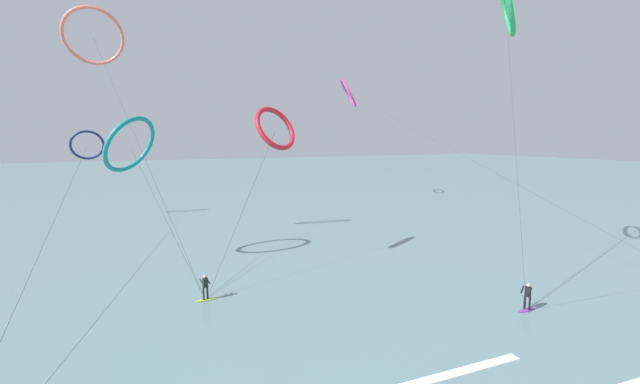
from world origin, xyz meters
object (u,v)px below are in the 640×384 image
object	(u,v)px
surfer_violet	(527,299)
kite_teal	(130,145)
kite_coral	(93,36)
kite_magenta	(349,93)
kite_emerald	(506,1)
kite_crimson	(275,128)
kite_navy	(87,145)
surfer_lime	(205,289)

from	to	relation	value
surfer_violet	kite_teal	bearing A→B (deg)	26.83
kite_coral	kite_magenta	xyz separation A→B (m)	(35.07, 16.86, -1.53)
kite_emerald	surfer_violet	bearing A→B (deg)	-163.99
kite_crimson	kite_teal	xyz separation A→B (m)	(-10.50, 4.38, -1.27)
kite_coral	kite_emerald	distance (m)	34.04
kite_crimson	kite_magenta	xyz separation A→B (m)	(22.12, 28.00, 6.60)
surfer_violet	kite_coral	xyz separation A→B (m)	(-23.78, 25.99, 18.52)
kite_coral	kite_teal	bearing A→B (deg)	111.42
surfer_violet	kite_navy	distance (m)	50.65
kite_magenta	kite_navy	world-z (taller)	kite_magenta
kite_magenta	kite_navy	bearing A→B (deg)	117.09
surfer_lime	kite_coral	bearing A→B (deg)	-90.47
kite_coral	kite_navy	distance (m)	19.21
surfer_violet	surfer_lime	world-z (taller)	same
surfer_lime	kite_navy	world-z (taller)	kite_navy
surfer_violet	kite_crimson	bearing A→B (deg)	14.96
kite_magenta	kite_emerald	bearing A→B (deg)	-164.95
surfer_violet	kite_crimson	xyz separation A→B (m)	(-10.83, 14.84, 10.39)
surfer_lime	kite_emerald	xyz separation A→B (m)	(21.45, -3.41, 19.48)
kite_crimson	surfer_violet	bearing A→B (deg)	-78.91
kite_navy	kite_teal	xyz separation A→B (m)	(5.08, -23.10, 0.37)
surfer_lime	kite_magenta	size ratio (longest dim) A/B	0.03
kite_coral	kite_emerald	bearing A→B (deg)	146.39
kite_navy	kite_emerald	size ratio (longest dim) A/B	2.07
kite_magenta	kite_teal	size ratio (longest dim) A/B	4.25
kite_crimson	kite_coral	distance (m)	18.92
surfer_violet	surfer_lime	bearing A→B (deg)	39.47
surfer_violet	kite_magenta	world-z (taller)	kite_magenta
kite_navy	kite_teal	bearing A→B (deg)	94.51
surfer_violet	kite_magenta	xyz separation A→B (m)	(11.29, 42.85, 16.99)
surfer_lime	kite_coral	world-z (taller)	kite_coral
kite_coral	kite_emerald	xyz separation A→B (m)	(27.82, -19.60, 0.96)
surfer_lime	kite_crimson	size ratio (longest dim) A/B	0.13
surfer_violet	kite_crimson	size ratio (longest dim) A/B	0.13
kite_emerald	kite_teal	distance (m)	30.27
kite_coral	kite_magenta	world-z (taller)	kite_coral
kite_coral	kite_emerald	size ratio (longest dim) A/B	0.95
surfer_violet	kite_emerald	distance (m)	20.90
kite_emerald	kite_coral	bearing A→B (deg)	103.19
kite_magenta	kite_emerald	xyz separation A→B (m)	(-7.25, -36.46, 2.49)
kite_magenta	kite_teal	bearing A→B (deg)	152.20
surfer_violet	surfer_lime	xyz separation A→B (m)	(-17.41, 9.80, 0.00)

